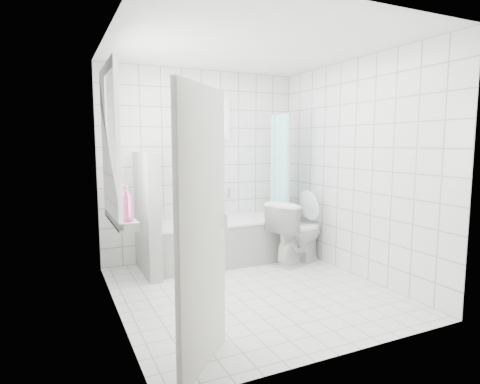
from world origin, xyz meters
TOP-DOWN VIEW (x-y plane):
  - ground at (0.00, 0.00)m, footprint 3.00×3.00m
  - ceiling at (0.00, 0.00)m, footprint 3.00×3.00m
  - wall_back at (0.00, 1.50)m, footprint 2.80×0.02m
  - wall_front at (0.00, -1.50)m, footprint 2.80×0.02m
  - wall_left at (-1.40, 0.00)m, footprint 0.02×3.00m
  - wall_right at (1.40, 0.00)m, footprint 0.02×3.00m
  - window_left at (-1.35, 0.30)m, footprint 0.01×0.90m
  - window_back at (0.10, 1.46)m, footprint 0.50×0.01m
  - window_sill at (-1.31, 0.30)m, footprint 0.18×1.02m
  - door at (-0.98, -1.19)m, footprint 0.57×0.61m
  - bathtub at (0.10, 1.12)m, footprint 1.82×0.77m
  - partition_wall at (-0.88, 1.07)m, footprint 0.15×0.85m
  - tiled_ledge at (1.12, 1.38)m, footprint 0.40×0.24m
  - toilet at (1.03, 0.65)m, footprint 0.95×0.73m
  - curtain_rod at (0.95, 1.10)m, footprint 0.02×0.80m
  - shower_curtain at (0.95, 0.97)m, footprint 0.14×0.48m
  - tub_faucet at (0.20, 1.46)m, footprint 0.18×0.06m
  - sill_bottles at (-1.30, 0.22)m, footprint 0.18×0.79m
  - ledge_bottles at (1.12, 1.34)m, footprint 0.15×0.18m

SIDE VIEW (x-z plane):
  - ground at x=0.00m, z-range 0.00..0.00m
  - tiled_ledge at x=1.12m, z-range 0.00..0.55m
  - bathtub at x=0.10m, z-range 0.00..0.58m
  - toilet at x=1.03m, z-range 0.00..0.85m
  - ledge_bottles at x=1.12m, z-range 0.54..0.79m
  - partition_wall at x=-0.88m, z-range 0.00..1.50m
  - tub_faucet at x=0.20m, z-range 0.82..0.88m
  - window_sill at x=-1.31m, z-range 0.82..0.90m
  - door at x=-0.98m, z-range 0.00..2.00m
  - sill_bottles at x=-1.30m, z-range 0.87..1.19m
  - shower_curtain at x=0.95m, z-range 0.21..1.99m
  - wall_back at x=0.00m, z-range 0.00..2.60m
  - wall_front at x=0.00m, z-range 0.00..2.60m
  - wall_left at x=-1.40m, z-range 0.00..2.60m
  - wall_right at x=1.40m, z-range 0.00..2.60m
  - window_left at x=-1.35m, z-range 0.90..2.30m
  - window_back at x=0.10m, z-range 1.70..2.20m
  - curtain_rod at x=0.95m, z-range 1.99..2.01m
  - ceiling at x=0.00m, z-range 2.60..2.60m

